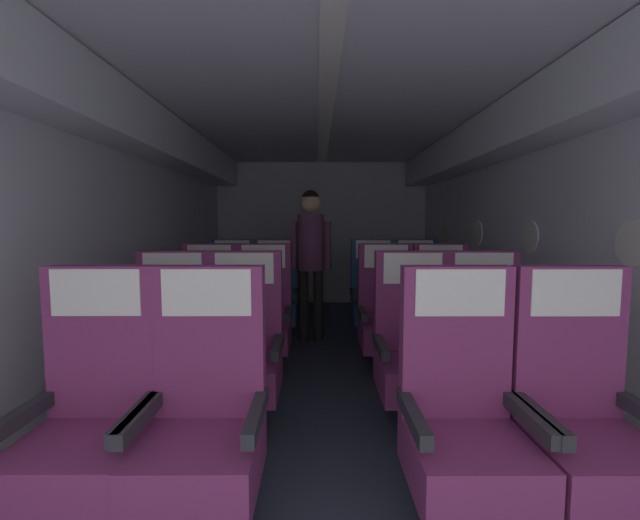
{
  "coord_description": "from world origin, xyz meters",
  "views": [
    {
      "loc": [
        -0.07,
        -0.05,
        1.27
      ],
      "look_at": [
        -0.04,
        4.05,
        0.9
      ],
      "focal_mm": 23.53,
      "sensor_mm": 36.0,
      "label": 1
    }
  ],
  "objects_px": {
    "seat_d_right_aisle": "(416,298)",
    "seat_d_right_window": "(374,298)",
    "seat_a_left_window": "(90,422)",
    "seat_b_left_window": "(170,352)",
    "seat_a_left_aisle": "(204,422)",
    "seat_c_left_window": "(208,318)",
    "seat_a_right_window": "(464,422)",
    "seat_c_right_aisle": "(442,317)",
    "seat_b_right_aisle": "(487,351)",
    "seat_b_left_aisle": "(243,352)",
    "flight_attendant": "(311,248)",
    "seat_a_right_aisle": "(583,423)",
    "seat_d_left_aisle": "(275,298)",
    "seat_b_right_window": "(414,352)",
    "seat_c_left_aisle": "(263,318)",
    "seat_d_left_window": "(232,298)",
    "seat_c_right_window": "(387,317)"
  },
  "relations": [
    {
      "from": "seat_a_left_window",
      "to": "seat_c_left_window",
      "type": "distance_m",
      "value": 1.89
    },
    {
      "from": "seat_b_left_aisle",
      "to": "seat_c_left_window",
      "type": "relative_size",
      "value": 1.0
    },
    {
      "from": "seat_a_left_aisle",
      "to": "seat_b_left_aisle",
      "type": "xyz_separation_m",
      "value": [
        -0.0,
        0.94,
        0.0
      ]
    },
    {
      "from": "seat_c_right_window",
      "to": "seat_d_left_aisle",
      "type": "distance_m",
      "value": 1.41
    },
    {
      "from": "seat_b_left_window",
      "to": "seat_a_left_aisle",
      "type": "bearing_deg",
      "value": -63.63
    },
    {
      "from": "seat_c_left_aisle",
      "to": "seat_d_left_aisle",
      "type": "relative_size",
      "value": 1.0
    },
    {
      "from": "seat_a_left_aisle",
      "to": "seat_b_left_window",
      "type": "height_order",
      "value": "same"
    },
    {
      "from": "seat_a_right_window",
      "to": "seat_b_right_window",
      "type": "relative_size",
      "value": 1.0
    },
    {
      "from": "seat_b_right_window",
      "to": "seat_d_left_aisle",
      "type": "distance_m",
      "value": 2.17
    },
    {
      "from": "seat_a_right_aisle",
      "to": "seat_b_left_window",
      "type": "relative_size",
      "value": 1.0
    },
    {
      "from": "seat_c_right_window",
      "to": "seat_d_left_aisle",
      "type": "bearing_deg",
      "value": 139.08
    },
    {
      "from": "seat_a_right_aisle",
      "to": "seat_c_left_aisle",
      "type": "bearing_deg",
      "value": 129.34
    },
    {
      "from": "seat_b_right_window",
      "to": "flight_attendant",
      "type": "distance_m",
      "value": 2.07
    },
    {
      "from": "seat_c_right_aisle",
      "to": "seat_b_right_aisle",
      "type": "bearing_deg",
      "value": -90.06
    },
    {
      "from": "seat_a_left_aisle",
      "to": "seat_d_right_aisle",
      "type": "relative_size",
      "value": 1.0
    },
    {
      "from": "seat_a_right_aisle",
      "to": "seat_c_right_window",
      "type": "xyz_separation_m",
      "value": [
        -0.49,
        1.91,
        0.0
      ]
    },
    {
      "from": "seat_a_left_window",
      "to": "seat_d_left_aisle",
      "type": "bearing_deg",
      "value": 80.31
    },
    {
      "from": "seat_a_right_aisle",
      "to": "seat_c_right_aisle",
      "type": "bearing_deg",
      "value": 90.25
    },
    {
      "from": "seat_b_right_window",
      "to": "seat_d_left_window",
      "type": "height_order",
      "value": "same"
    },
    {
      "from": "seat_b_left_window",
      "to": "flight_attendant",
      "type": "xyz_separation_m",
      "value": [
        0.87,
        1.86,
        0.54
      ]
    },
    {
      "from": "seat_b_left_window",
      "to": "seat_b_left_aisle",
      "type": "bearing_deg",
      "value": -0.41
    },
    {
      "from": "seat_a_left_aisle",
      "to": "seat_d_right_aisle",
      "type": "distance_m",
      "value": 3.23
    },
    {
      "from": "seat_b_right_window",
      "to": "seat_c_left_window",
      "type": "relative_size",
      "value": 1.0
    },
    {
      "from": "seat_d_left_aisle",
      "to": "flight_attendant",
      "type": "relative_size",
      "value": 0.67
    },
    {
      "from": "seat_a_left_aisle",
      "to": "seat_c_right_aisle",
      "type": "xyz_separation_m",
      "value": [
        1.55,
        1.9,
        0.0
      ]
    },
    {
      "from": "seat_c_right_aisle",
      "to": "seat_a_right_window",
      "type": "bearing_deg",
      "value": -104.15
    },
    {
      "from": "seat_c_left_window",
      "to": "seat_a_left_window",
      "type": "bearing_deg",
      "value": -89.93
    },
    {
      "from": "seat_a_left_aisle",
      "to": "seat_a_right_window",
      "type": "relative_size",
      "value": 1.0
    },
    {
      "from": "seat_b_left_window",
      "to": "flight_attendant",
      "type": "relative_size",
      "value": 0.67
    },
    {
      "from": "seat_b_left_window",
      "to": "seat_d_right_aisle",
      "type": "relative_size",
      "value": 1.0
    },
    {
      "from": "seat_a_left_window",
      "to": "seat_a_left_aisle",
      "type": "height_order",
      "value": "same"
    },
    {
      "from": "seat_b_right_window",
      "to": "seat_d_right_aisle",
      "type": "height_order",
      "value": "same"
    },
    {
      "from": "seat_c_right_aisle",
      "to": "seat_d_left_window",
      "type": "relative_size",
      "value": 1.0
    },
    {
      "from": "seat_a_left_aisle",
      "to": "seat_a_right_window",
      "type": "distance_m",
      "value": 1.07
    },
    {
      "from": "seat_a_left_aisle",
      "to": "seat_b_left_window",
      "type": "relative_size",
      "value": 1.0
    },
    {
      "from": "seat_c_left_aisle",
      "to": "seat_d_left_window",
      "type": "distance_m",
      "value": 1.06
    },
    {
      "from": "seat_d_right_aisle",
      "to": "seat_d_right_window",
      "type": "distance_m",
      "value": 0.47
    },
    {
      "from": "seat_d_right_window",
      "to": "flight_attendant",
      "type": "relative_size",
      "value": 0.67
    },
    {
      "from": "seat_c_left_aisle",
      "to": "seat_d_right_aisle",
      "type": "distance_m",
      "value": 1.82
    },
    {
      "from": "seat_b_left_window",
      "to": "seat_c_right_aisle",
      "type": "height_order",
      "value": "same"
    },
    {
      "from": "seat_a_left_window",
      "to": "seat_b_left_window",
      "type": "bearing_deg",
      "value": 89.83
    },
    {
      "from": "seat_b_left_aisle",
      "to": "seat_b_right_aisle",
      "type": "distance_m",
      "value": 1.55
    },
    {
      "from": "seat_c_left_aisle",
      "to": "seat_d_left_window",
      "type": "bearing_deg",
      "value": 115.92
    },
    {
      "from": "seat_d_left_aisle",
      "to": "seat_b_right_window",
      "type": "bearing_deg",
      "value": -60.26
    },
    {
      "from": "seat_b_left_aisle",
      "to": "seat_a_right_aisle",
      "type": "bearing_deg",
      "value": -31.45
    },
    {
      "from": "seat_a_left_aisle",
      "to": "seat_b_right_aisle",
      "type": "height_order",
      "value": "same"
    },
    {
      "from": "seat_b_left_aisle",
      "to": "flight_attendant",
      "type": "bearing_deg",
      "value": 77.82
    },
    {
      "from": "seat_a_right_aisle",
      "to": "seat_c_right_aisle",
      "type": "xyz_separation_m",
      "value": [
        -0.01,
        1.91,
        0.0
      ]
    },
    {
      "from": "seat_b_left_window",
      "to": "seat_b_right_window",
      "type": "height_order",
      "value": "same"
    },
    {
      "from": "seat_c_left_window",
      "to": "seat_d_left_window",
      "type": "bearing_deg",
      "value": 89.39
    }
  ]
}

